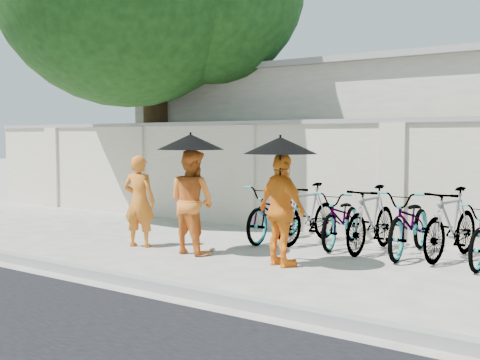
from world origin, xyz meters
The scene contains 15 objects.
ground centered at (0.00, 0.00, 0.00)m, with size 80.00×80.00×0.00m, color beige.
kerb centered at (0.00, -1.70, 0.06)m, with size 40.00×0.16×0.12m, color gray.
compound_wall centered at (1.00, 3.20, 1.00)m, with size 20.00×0.30×2.00m, color beige.
building_behind centered at (2.00, 7.00, 1.60)m, with size 14.00×6.00×3.20m, color beige.
monk_left centered at (-1.11, 0.21, 0.74)m, with size 0.54×0.35×1.47m, color orange.
monk_center centered at (-0.07, 0.28, 0.79)m, with size 0.77×0.60×1.58m, color orange.
parasol_center centered at (-0.02, 0.20, 1.69)m, with size 1.01×1.01×0.91m.
monk_right centered at (1.53, 0.26, 0.77)m, with size 0.91×0.38×1.54m, color orange.
parasol_right centered at (1.55, 0.18, 1.65)m, with size 0.99×0.99×0.88m.
bike_0 centered at (0.37, 1.96, 0.48)m, with size 0.64×1.82×0.96m, color #9C9C9C.
bike_1 centered at (0.95, 2.04, 0.50)m, with size 0.47×1.66×1.00m, color #9C9C9C.
bike_2 centered at (1.53, 2.11, 0.45)m, with size 0.60×1.72×0.91m, color #9C9C9C.
bike_3 centered at (2.11, 1.93, 0.51)m, with size 0.48×1.69×1.02m, color #9C9C9C.
bike_4 centered at (2.69, 2.01, 0.49)m, with size 0.65×1.87×0.98m, color #9C9C9C.
bike_5 centered at (3.27, 2.06, 0.52)m, with size 0.49×1.72×1.03m, color #9C9C9C.
Camera 1 is at (5.73, -6.66, 1.74)m, focal length 45.00 mm.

